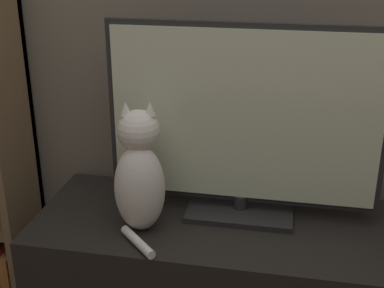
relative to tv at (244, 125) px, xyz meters
name	(u,v)px	position (x,y,z in m)	size (l,w,h in m)	color
tv	(244,125)	(0.00, 0.00, 0.00)	(0.89, 0.21, 0.65)	black
cat	(140,175)	(-0.31, -0.16, -0.13)	(0.18, 0.28, 0.42)	silver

